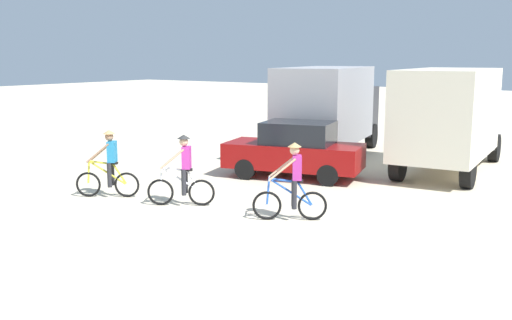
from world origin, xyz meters
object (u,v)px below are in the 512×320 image
(cyclist_cowboy_hat, at_px, (183,173))
(cyclist_near_camera, at_px, (292,184))
(box_truck_cream_rv, at_px, (451,115))
(sedan_parked, at_px, (295,150))
(box_truck_grey_hauler, at_px, (329,107))
(cyclist_orange_shirt, at_px, (109,166))

(cyclist_cowboy_hat, relative_size, cyclist_near_camera, 1.00)
(box_truck_cream_rv, distance_m, sedan_parked, 5.31)
(sedan_parked, distance_m, cyclist_cowboy_hat, 4.61)
(box_truck_grey_hauler, height_order, box_truck_cream_rv, same)
(box_truck_grey_hauler, distance_m, cyclist_near_camera, 9.06)
(sedan_parked, relative_size, cyclist_near_camera, 2.47)
(box_truck_cream_rv, height_order, cyclist_orange_shirt, box_truck_cream_rv)
(cyclist_cowboy_hat, bearing_deg, cyclist_orange_shirt, -169.35)
(box_truck_cream_rv, xyz_separation_m, cyclist_orange_shirt, (-6.50, -8.69, -1.03))
(box_truck_grey_hauler, bearing_deg, cyclist_cowboy_hat, -87.45)
(cyclist_cowboy_hat, bearing_deg, sedan_parked, 82.72)
(box_truck_cream_rv, bearing_deg, cyclist_orange_shirt, -126.82)
(sedan_parked, relative_size, cyclist_orange_shirt, 2.47)
(box_truck_cream_rv, relative_size, cyclist_near_camera, 3.79)
(box_truck_grey_hauler, height_order, sedan_parked, box_truck_grey_hauler)
(cyclist_near_camera, bearing_deg, cyclist_orange_shirt, -170.98)
(box_truck_cream_rv, bearing_deg, cyclist_cowboy_hat, -117.27)
(box_truck_grey_hauler, xyz_separation_m, box_truck_cream_rv, (4.65, -0.49, 0.00))
(box_truck_grey_hauler, height_order, cyclist_orange_shirt, box_truck_grey_hauler)
(cyclist_cowboy_hat, bearing_deg, box_truck_grey_hauler, 92.55)
(sedan_parked, bearing_deg, cyclist_cowboy_hat, -97.28)
(cyclist_cowboy_hat, bearing_deg, cyclist_near_camera, 7.78)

